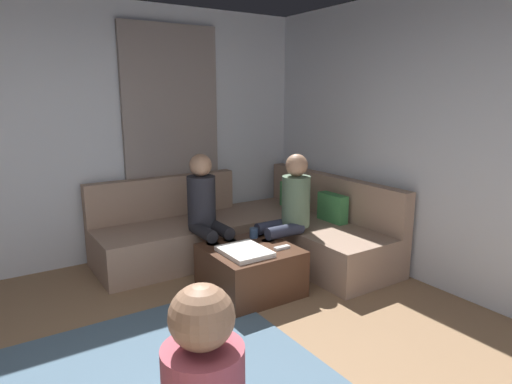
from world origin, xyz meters
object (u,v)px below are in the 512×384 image
object	(u,v)px
sectional_couch	(253,232)
ottoman	(250,270)
coffee_mug	(254,233)
person_on_couch_side	(206,210)
game_remote	(282,248)
person_on_couch_back	(288,210)

from	to	relation	value
sectional_couch	ottoman	bearing A→B (deg)	-33.98
coffee_mug	person_on_couch_side	size ratio (longest dim) A/B	0.08
sectional_couch	game_remote	size ratio (longest dim) A/B	17.00
game_remote	ottoman	bearing A→B (deg)	-129.29
sectional_couch	person_on_couch_side	distance (m)	0.75
coffee_mug	game_remote	world-z (taller)	coffee_mug
sectional_couch	person_on_couch_side	size ratio (longest dim) A/B	2.12
sectional_couch	coffee_mug	bearing A→B (deg)	-31.46
sectional_couch	coffee_mug	distance (m)	0.63
coffee_mug	person_on_couch_side	xyz separation A→B (m)	(-0.36, -0.32, 0.19)
ottoman	person_on_couch_side	distance (m)	0.75
ottoman	coffee_mug	distance (m)	0.38
person_on_couch_side	coffee_mug	bearing A→B (deg)	131.26
coffee_mug	person_on_couch_back	bearing A→B (deg)	82.16
game_remote	sectional_couch	bearing A→B (deg)	163.33
coffee_mug	person_on_couch_back	world-z (taller)	person_on_couch_back
sectional_couch	person_on_couch_back	world-z (taller)	person_on_couch_back
sectional_couch	game_remote	bearing A→B (deg)	-16.67
ottoman	person_on_couch_back	world-z (taller)	person_on_couch_back
sectional_couch	person_on_couch_back	xyz separation A→B (m)	(0.56, 0.06, 0.38)
sectional_couch	game_remote	distance (m)	0.96
ottoman	person_on_couch_side	xyz separation A→B (m)	(-0.58, -0.14, 0.45)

